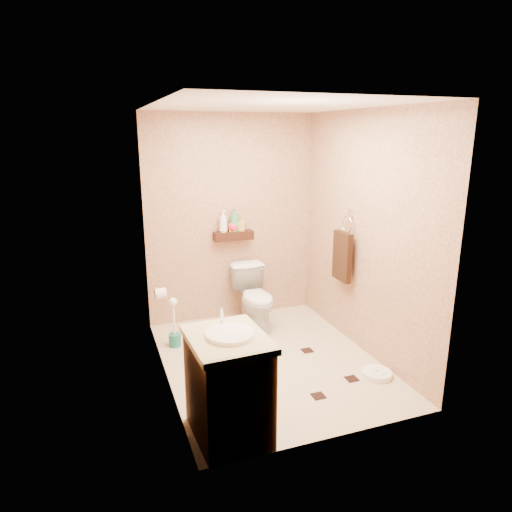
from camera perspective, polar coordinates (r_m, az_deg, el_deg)
name	(u,v)px	position (r m, az deg, el deg)	size (l,w,h in m)	color
ground	(270,361)	(4.62, 1.72, -12.95)	(2.50, 2.50, 0.00)	beige
wall_back	(231,219)	(5.34, -3.12, 4.63)	(2.00, 0.04, 2.40)	tan
wall_front	(339,283)	(3.11, 10.39, -3.39)	(2.00, 0.04, 2.40)	tan
wall_left	(161,252)	(3.94, -11.80, 0.51)	(0.04, 2.50, 2.40)	tan
wall_right	(364,235)	(4.64, 13.41, 2.62)	(0.04, 2.50, 2.40)	tan
ceiling	(272,105)	(4.08, 2.00, 18.32)	(2.00, 2.50, 0.02)	white
wall_shelf	(233,236)	(5.30, -2.84, 2.57)	(0.46, 0.14, 0.10)	#33180D
floor_accents	(276,363)	(4.57, 2.55, -13.22)	(1.28, 1.38, 0.01)	black
toilet	(255,298)	(5.23, -0.10, -5.24)	(0.39, 0.69, 0.70)	white
vanity	(228,385)	(3.43, -3.48, -15.80)	(0.57, 0.68, 0.92)	brown
bathroom_scale	(377,374)	(4.48, 14.85, -14.03)	(0.30, 0.30, 0.06)	white
toilet_brush	(174,329)	(4.90, -10.17, -9.01)	(0.12, 0.12, 0.54)	#1B6F66
towel_ring	(343,254)	(4.86, 10.78, 0.24)	(0.12, 0.30, 0.76)	silver
toilet_paper	(160,293)	(4.74, -11.85, -4.58)	(0.12, 0.11, 0.12)	white
bottle_a	(223,221)	(5.24, -4.13, 4.34)	(0.10, 0.10, 0.25)	white
bottle_b	(232,225)	(5.28, -2.97, 3.85)	(0.06, 0.07, 0.14)	yellow
bottle_c	(233,225)	(5.28, -2.86, 3.91)	(0.12, 0.12, 0.15)	red
bottle_d	(234,220)	(5.27, -2.72, 4.51)	(0.10, 0.10, 0.27)	#33995C
bottle_e	(242,224)	(5.31, -1.81, 4.08)	(0.08, 0.08, 0.17)	gold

